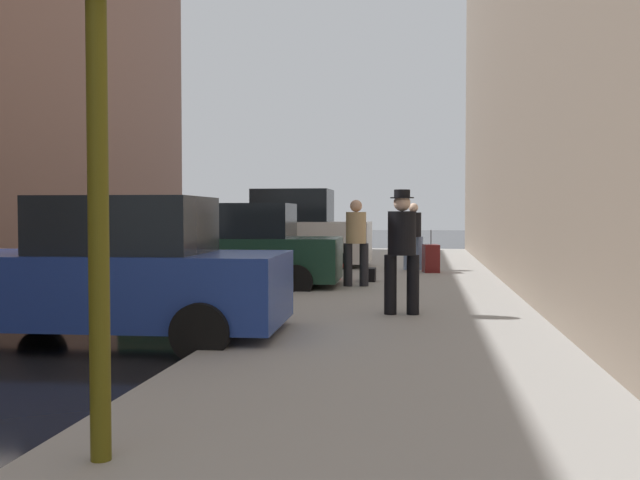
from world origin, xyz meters
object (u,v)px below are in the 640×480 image
Objects in this scene: traffic_light at (97,8)px; rolling_suitcase at (431,258)px; parked_white_van at (288,234)px; parked_dark_green_sedan at (237,250)px; pedestrian_with_fedora at (402,245)px; parked_blue_sedan at (115,274)px; pedestrian_in_tan_coat at (356,238)px; pedestrian_in_jeans at (413,233)px; fire_hydrant at (336,264)px; duffel_bag at (368,275)px.

rolling_suitcase is at bearing 81.66° from traffic_light.
parked_white_van is 15.50m from traffic_light.
pedestrian_with_fedora reaches higher than parked_dark_green_sedan.
parked_blue_sedan is 0.93× the size of parked_white_van.
pedestrian_in_tan_coat reaches higher than parked_blue_sedan.
pedestrian_in_jeans reaches higher than rolling_suitcase.
traffic_light is 2.03× the size of pedestrian_with_fedora.
pedestrian_in_jeans is (1.63, 2.97, 0.61)m from fire_hydrant.
traffic_light is at bearing -98.34° from rolling_suitcase.
parked_white_van is at bearing 158.65° from rolling_suitcase.
rolling_suitcase reaches higher than fire_hydrant.
parked_dark_green_sedan is 2.87m from duffel_bag.
parked_blue_sedan is 7.43m from duffel_bag.
parked_blue_sedan is 5.72m from parked_dark_green_sedan.
parked_white_van reaches higher than parked_blue_sedan.
rolling_suitcase is (0.48, 7.49, -0.65)m from pedestrian_with_fedora.
pedestrian_in_jeans reaches higher than parked_blue_sedan.
parked_white_van reaches higher than rolling_suitcase.
parked_dark_green_sedan is 2.40× the size of pedestrian_with_fedora.
duffel_bag is at bearing -105.62° from pedestrian_in_jeans.
traffic_light is 11.52m from duffel_bag.
parked_white_van is at bearing 90.00° from parked_dark_green_sedan.
fire_hydrant is 3.45m from pedestrian_in_jeans.
parked_white_van is (-0.00, 5.31, 0.18)m from parked_dark_green_sedan.
pedestrian_in_jeans reaches higher than duffel_bag.
fire_hydrant is at bearing -64.56° from parked_white_van.
parked_dark_green_sedan reaches higher than fire_hydrant.
parked_blue_sedan is 11.03m from parked_white_van.
parked_dark_green_sedan is 4.10× the size of rolling_suitcase.
pedestrian_in_jeans is at bearing 71.40° from parked_blue_sedan.
parked_white_van is 2.59× the size of pedestrian_with_fedora.
traffic_light is at bearing -83.09° from parked_white_van.
pedestrian_in_jeans reaches higher than fire_hydrant.
parked_white_van is 1.28× the size of traffic_light.
duffel_bag is (2.53, 1.24, -0.56)m from parked_dark_green_sedan.
pedestrian_in_jeans is 3.47m from duffel_bag.
parked_dark_green_sedan is 0.93× the size of parked_white_van.
pedestrian_in_tan_coat is at bearing 104.82° from pedestrian_with_fedora.
pedestrian_with_fedora is at bearing -80.03° from duffel_bag.
pedestrian_in_jeans is at bearing 122.24° from rolling_suitcase.
pedestrian_in_jeans is (1.58, 14.48, -1.65)m from traffic_light.
parked_blue_sedan is 6.35m from pedestrian_in_tan_coat.
pedestrian_with_fedora is 7.54m from rolling_suitcase.
traffic_light is 2.11× the size of pedestrian_in_jeans.
parked_dark_green_sedan is 1.19× the size of traffic_light.
traffic_light is 2.11× the size of pedestrian_in_tan_coat.
fire_hydrant is (1.80, 7.23, -0.35)m from parked_blue_sedan.
pedestrian_in_jeans is at bearing 89.73° from pedestrian_with_fedora.
parked_blue_sedan is 3.96m from pedestrian_with_fedora.
parked_blue_sedan is 4.11× the size of rolling_suitcase.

